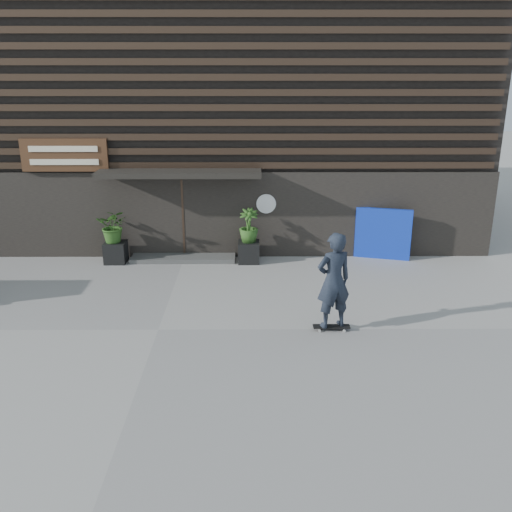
{
  "coord_description": "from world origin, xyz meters",
  "views": [
    {
      "loc": [
        2.01,
        -10.76,
        5.25
      ],
      "look_at": [
        2.09,
        1.64,
        1.1
      ],
      "focal_mm": 39.19,
      "sensor_mm": 36.0,
      "label": 1
    }
  ],
  "objects_px": {
    "planter_pot_right": "(249,252)",
    "skateboarder": "(334,281)",
    "planter_pot_left": "(116,252)",
    "blue_tarp": "(383,234)"
  },
  "relations": [
    {
      "from": "planter_pot_right",
      "to": "skateboarder",
      "type": "distance_m",
      "value": 4.85
    },
    {
      "from": "planter_pot_left",
      "to": "planter_pot_right",
      "type": "height_order",
      "value": "same"
    },
    {
      "from": "blue_tarp",
      "to": "skateboarder",
      "type": "relative_size",
      "value": 0.74
    },
    {
      "from": "planter_pot_left",
      "to": "skateboarder",
      "type": "bearing_deg",
      "value": -38.5
    },
    {
      "from": "planter_pot_right",
      "to": "skateboarder",
      "type": "xyz_separation_m",
      "value": [
        1.78,
        -4.44,
        0.82
      ]
    },
    {
      "from": "planter_pot_left",
      "to": "planter_pot_right",
      "type": "bearing_deg",
      "value": 0.0
    },
    {
      "from": "planter_pot_left",
      "to": "blue_tarp",
      "type": "relative_size",
      "value": 0.38
    },
    {
      "from": "planter_pot_right",
      "to": "skateboarder",
      "type": "bearing_deg",
      "value": -68.16
    },
    {
      "from": "planter_pot_left",
      "to": "blue_tarp",
      "type": "bearing_deg",
      "value": 2.24
    },
    {
      "from": "skateboarder",
      "to": "planter_pot_left",
      "type": "bearing_deg",
      "value": 141.5
    }
  ]
}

